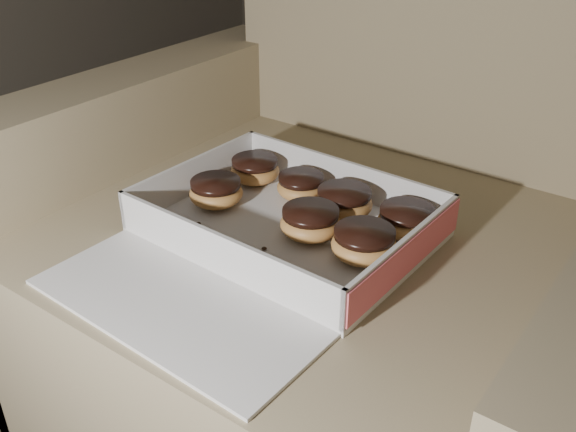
# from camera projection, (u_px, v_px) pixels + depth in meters

# --- Properties ---
(armchair) EXTENTS (0.93, 0.79, 0.97)m
(armchair) POSITION_uv_depth(u_px,v_px,m) (345.00, 277.00, 1.02)
(armchair) COLOR #836E53
(armchair) RESTS_ON floor
(bakery_box) EXTENTS (0.38, 0.44, 0.06)m
(bakery_box) POSITION_uv_depth(u_px,v_px,m) (272.00, 238.00, 0.85)
(bakery_box) COLOR silver
(bakery_box) RESTS_ON armchair
(donut_a) EXTENTS (0.08, 0.08, 0.04)m
(donut_a) POSITION_uv_depth(u_px,v_px,m) (407.00, 221.00, 0.86)
(donut_a) COLOR #BF7E42
(donut_a) RESTS_ON bakery_box
(donut_b) EXTENTS (0.08, 0.08, 0.04)m
(donut_b) POSITION_uv_depth(u_px,v_px,m) (216.00, 192.00, 0.93)
(donut_b) COLOR #BF7E42
(donut_b) RESTS_ON bakery_box
(donut_c) EXTENTS (0.08, 0.08, 0.04)m
(donut_c) POSITION_uv_depth(u_px,v_px,m) (364.00, 243.00, 0.81)
(donut_c) COLOR #BF7E42
(donut_c) RESTS_ON bakery_box
(donut_d) EXTENTS (0.07, 0.07, 0.04)m
(donut_d) POSITION_uv_depth(u_px,v_px,m) (301.00, 186.00, 0.95)
(donut_d) COLOR #BF7E42
(donut_d) RESTS_ON bakery_box
(donut_e) EXTENTS (0.08, 0.08, 0.04)m
(donut_e) POSITION_uv_depth(u_px,v_px,m) (310.00, 222.00, 0.86)
(donut_e) COLOR #BF7E42
(donut_e) RESTS_ON bakery_box
(donut_f) EXTENTS (0.08, 0.08, 0.04)m
(donut_f) POSITION_uv_depth(u_px,v_px,m) (344.00, 202.00, 0.90)
(donut_f) COLOR #BF7E42
(donut_f) RESTS_ON bakery_box
(donut_g) EXTENTS (0.08, 0.08, 0.04)m
(donut_g) POSITION_uv_depth(u_px,v_px,m) (255.00, 169.00, 1.00)
(donut_g) COLOR #BF7E42
(donut_g) RESTS_ON bakery_box
(crumb_a) EXTENTS (0.01, 0.01, 0.00)m
(crumb_a) POSITION_uv_depth(u_px,v_px,m) (342.00, 298.00, 0.74)
(crumb_a) COLOR black
(crumb_a) RESTS_ON bakery_box
(crumb_b) EXTENTS (0.01, 0.01, 0.00)m
(crumb_b) POSITION_uv_depth(u_px,v_px,m) (344.00, 256.00, 0.82)
(crumb_b) COLOR black
(crumb_b) RESTS_ON bakery_box
(crumb_c) EXTENTS (0.01, 0.01, 0.00)m
(crumb_c) POSITION_uv_depth(u_px,v_px,m) (198.00, 224.00, 0.89)
(crumb_c) COLOR black
(crumb_c) RESTS_ON bakery_box
(crumb_d) EXTENTS (0.01, 0.01, 0.00)m
(crumb_d) POSITION_uv_depth(u_px,v_px,m) (264.00, 248.00, 0.84)
(crumb_d) COLOR black
(crumb_d) RESTS_ON bakery_box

